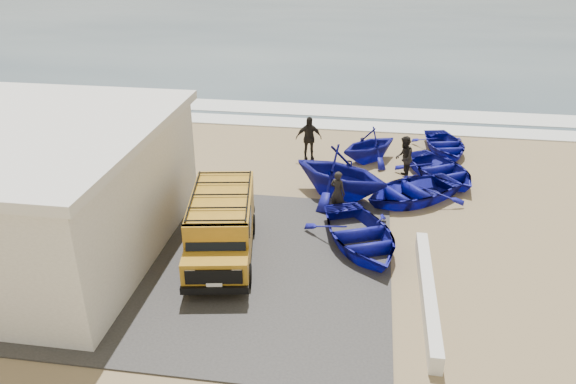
{
  "coord_description": "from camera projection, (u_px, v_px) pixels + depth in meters",
  "views": [
    {
      "loc": [
        3.02,
        -16.64,
        9.9
      ],
      "look_at": [
        0.33,
        1.08,
        1.2
      ],
      "focal_mm": 35.0,
      "sensor_mm": 36.0,
      "label": 1
    }
  ],
  "objects": [
    {
      "name": "parapet",
      "position": [
        428.0,
        293.0,
        16.07
      ],
      "size": [
        0.35,
        6.0,
        0.55
      ],
      "primitive_type": "cube",
      "color": "silver",
      "rests_on": "ground"
    },
    {
      "name": "fisherman_front",
      "position": [
        338.0,
        192.0,
        20.72
      ],
      "size": [
        0.73,
        0.65,
        1.68
      ],
      "primitive_type": "imported",
      "rotation": [
        0.0,
        0.0,
        2.63
      ],
      "color": "black",
      "rests_on": "ground"
    },
    {
      "name": "boat_far_right",
      "position": [
        445.0,
        144.0,
        26.44
      ],
      "size": [
        3.27,
        4.04,
        0.74
      ],
      "primitive_type": "imported",
      "rotation": [
        0.0,
        0.0,
        0.22
      ],
      "color": "#131698",
      "rests_on": "ground"
    },
    {
      "name": "building",
      "position": [
        30.0,
        190.0,
        17.82
      ],
      "size": [
        8.4,
        9.4,
        4.3
      ],
      "color": "white",
      "rests_on": "ground"
    },
    {
      "name": "fisherman_middle",
      "position": [
        404.0,
        158.0,
        23.49
      ],
      "size": [
        0.81,
        0.99,
        1.86
      ],
      "primitive_type": "imported",
      "rotation": [
        0.0,
        0.0,
        -1.69
      ],
      "color": "black",
      "rests_on": "ground"
    },
    {
      "name": "boat_far_left",
      "position": [
        369.0,
        145.0,
        25.27
      ],
      "size": [
        3.95,
        3.94,
        1.58
      ],
      "primitive_type": "imported",
      "rotation": [
        0.0,
        0.0,
        -0.81
      ],
      "color": "#131698",
      "rests_on": "ground"
    },
    {
      "name": "van",
      "position": [
        221.0,
        225.0,
        17.92
      ],
      "size": [
        2.73,
        5.19,
        2.12
      ],
      "rotation": [
        0.0,
        0.0,
        0.17
      ],
      "color": "#BB821C",
      "rests_on": "ground"
    },
    {
      "name": "boat_near_right",
      "position": [
        411.0,
        191.0,
        21.8
      ],
      "size": [
        5.14,
        4.88,
        0.87
      ],
      "primitive_type": "imported",
      "rotation": [
        0.0,
        0.0,
        -0.94
      ],
      "color": "#131698",
      "rests_on": "ground"
    },
    {
      "name": "surf_line",
      "position": [
        312.0,
        124.0,
        30.19
      ],
      "size": [
        180.0,
        1.6,
        0.06
      ],
      "primitive_type": "cube",
      "color": "white",
      "rests_on": "ground"
    },
    {
      "name": "boat_mid_left",
      "position": [
        340.0,
        172.0,
        21.85
      ],
      "size": [
        5.17,
        4.93,
        2.12
      ],
      "primitive_type": "imported",
      "rotation": [
        0.0,
        0.0,
        1.09
      ],
      "color": "#131698",
      "rests_on": "ground"
    },
    {
      "name": "ground",
      "position": [
        274.0,
        236.0,
        19.53
      ],
      "size": [
        160.0,
        160.0,
        0.0
      ],
      "primitive_type": "plane",
      "color": "#947C55"
    },
    {
      "name": "slab",
      "position": [
        202.0,
        261.0,
        18.01
      ],
      "size": [
        12.0,
        10.0,
        0.05
      ],
      "primitive_type": "cube",
      "color": "#383634",
      "rests_on": "ground"
    },
    {
      "name": "boat_near_left",
      "position": [
        360.0,
        235.0,
        18.69
      ],
      "size": [
        4.55,
        5.21,
        0.9
      ],
      "primitive_type": "imported",
      "rotation": [
        0.0,
        0.0,
        0.4
      ],
      "color": "#131698",
      "rests_on": "ground"
    },
    {
      "name": "fisherman_back",
      "position": [
        309.0,
        138.0,
        25.39
      ],
      "size": [
        1.27,
        0.78,
        2.02
      ],
      "primitive_type": "imported",
      "rotation": [
        0.0,
        0.0,
        0.26
      ],
      "color": "black",
      "rests_on": "ground"
    },
    {
      "name": "surf_wash",
      "position": [
        317.0,
        110.0,
        32.42
      ],
      "size": [
        180.0,
        2.2,
        0.04
      ],
      "primitive_type": "cube",
      "color": "white",
      "rests_on": "ground"
    },
    {
      "name": "boat_mid_right",
      "position": [
        441.0,
        170.0,
        23.65
      ],
      "size": [
        4.49,
        4.92,
        0.83
      ],
      "primitive_type": "imported",
      "rotation": [
        0.0,
        0.0,
        0.52
      ],
      "color": "#131698",
      "rests_on": "ground"
    },
    {
      "name": "ocean",
      "position": [
        352.0,
        9.0,
        69.34
      ],
      "size": [
        180.0,
        88.0,
        0.01
      ],
      "primitive_type": "cube",
      "color": "#385166",
      "rests_on": "ground"
    }
  ]
}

